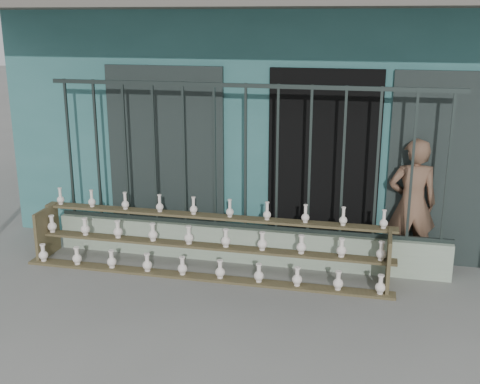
# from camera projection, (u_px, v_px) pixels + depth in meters

# --- Properties ---
(ground) EXTENTS (60.00, 60.00, 0.00)m
(ground) POSITION_uv_depth(u_px,v_px,m) (219.00, 306.00, 6.46)
(ground) COLOR slate
(workshop_building) EXTENTS (7.40, 6.60, 3.21)m
(workshop_building) POSITION_uv_depth(u_px,v_px,m) (284.00, 104.00, 9.97)
(workshop_building) COLOR #336D6C
(workshop_building) RESTS_ON ground
(parapet_wall) EXTENTS (5.00, 0.20, 0.45)m
(parapet_wall) POSITION_uv_depth(u_px,v_px,m) (245.00, 244.00, 7.62)
(parapet_wall) COLOR #A0B49A
(parapet_wall) RESTS_ON ground
(security_fence) EXTENTS (5.00, 0.04, 1.80)m
(security_fence) POSITION_uv_depth(u_px,v_px,m) (246.00, 158.00, 7.31)
(security_fence) COLOR #283330
(security_fence) RESTS_ON parapet_wall
(shelf_rack) EXTENTS (4.50, 0.68, 0.85)m
(shelf_rack) POSITION_uv_depth(u_px,v_px,m) (207.00, 243.00, 7.28)
(shelf_rack) COLOR brown
(shelf_rack) RESTS_ON ground
(elderly_woman) EXTENTS (0.64, 0.48, 1.62)m
(elderly_woman) POSITION_uv_depth(u_px,v_px,m) (412.00, 204.00, 7.30)
(elderly_woman) COLOR brown
(elderly_woman) RESTS_ON ground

